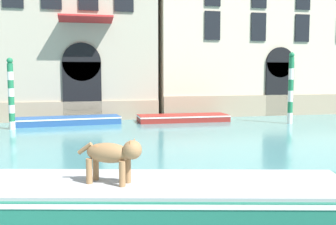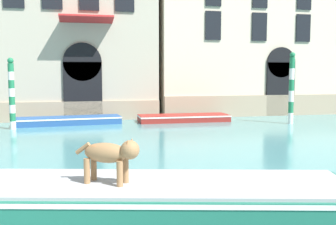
{
  "view_description": "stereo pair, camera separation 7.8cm",
  "coord_description": "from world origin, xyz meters",
  "views": [
    {
      "loc": [
        1.98,
        -4.07,
        2.79
      ],
      "look_at": [
        5.47,
        11.22,
        1.2
      ],
      "focal_mm": 42.0,
      "sensor_mm": 36.0,
      "label": 1
    },
    {
      "loc": [
        2.05,
        -4.09,
        2.79
      ],
      "look_at": [
        5.47,
        11.22,
        1.2
      ],
      "focal_mm": 42.0,
      "sensor_mm": 36.0,
      "label": 2
    }
  ],
  "objects": [
    {
      "name": "boat_foreground",
      "position": [
        2.79,
        3.12,
        0.4
      ],
      "size": [
        8.95,
        4.09,
        0.75
      ],
      "rotation": [
        0.0,
        0.0,
        -0.23
      ],
      "color": "#1E6651",
      "rests_on": "ground_plane"
    },
    {
      "name": "mooring_pole_2",
      "position": [
        -1.24,
        16.37,
        1.78
      ],
      "size": [
        0.29,
        0.29,
        3.52
      ],
      "color": "white",
      "rests_on": "ground_plane"
    },
    {
      "name": "boat_moored_far",
      "position": [
        7.84,
        17.68,
        0.21
      ],
      "size": [
        5.23,
        1.78,
        0.39
      ],
      "rotation": [
        0.0,
        0.0,
        -0.01
      ],
      "color": "maroon",
      "rests_on": "ground_plane"
    },
    {
      "name": "boat_moored_near_palazzo",
      "position": [
        1.39,
        17.75,
        0.22
      ],
      "size": [
        5.74,
        1.98,
        0.41
      ],
      "rotation": [
        0.0,
        0.0,
        0.09
      ],
      "color": "#234C8C",
      "rests_on": "ground_plane"
    },
    {
      "name": "mooring_pole_0",
      "position": [
        13.31,
        15.36,
        1.97
      ],
      "size": [
        0.29,
        0.29,
        3.9
      ],
      "color": "white",
      "rests_on": "ground_plane"
    },
    {
      "name": "dog_on_deck",
      "position": [
        2.57,
        3.05,
        1.31
      ],
      "size": [
        1.15,
        0.79,
        0.85
      ],
      "rotation": [
        0.0,
        0.0,
        -0.52
      ],
      "color": "#997047",
      "rests_on": "boat_foreground"
    },
    {
      "name": "palazzo_right",
      "position": [
        14.74,
        22.31,
        7.28
      ],
      "size": [
        15.39,
        6.13,
        14.6
      ],
      "color": "beige",
      "rests_on": "ground_plane"
    }
  ]
}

